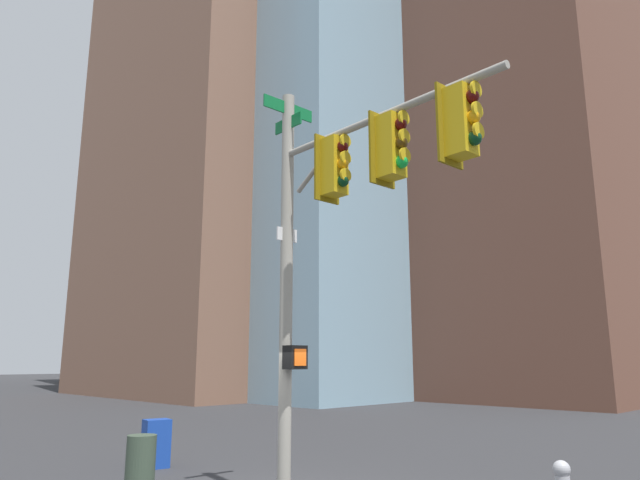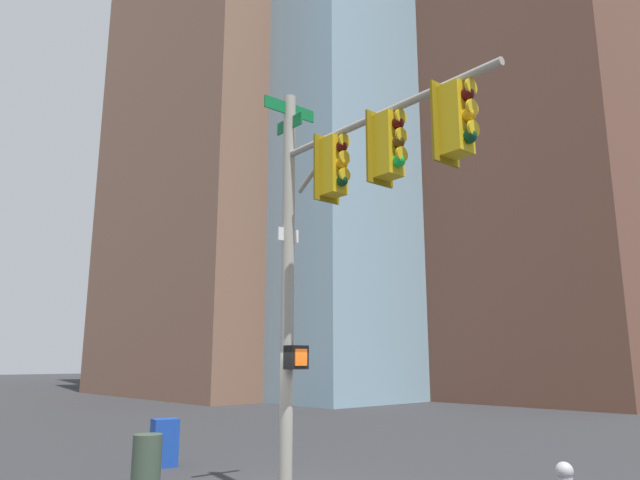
% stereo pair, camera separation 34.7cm
% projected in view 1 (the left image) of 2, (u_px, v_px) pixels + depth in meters
% --- Properties ---
extents(signal_pole_assembly, '(4.92, 1.16, 7.31)m').
position_uv_depth(signal_pole_assembly, '(342.00, 209.00, 9.47)').
color(signal_pole_assembly, '#9E998C').
rests_on(signal_pole_assembly, ground_plane).
extents(litter_bin, '(0.56, 0.56, 0.95)m').
position_uv_depth(litter_bin, '(141.00, 461.00, 11.06)').
color(litter_bin, '#384738').
rests_on(litter_bin, ground_plane).
extents(newspaper_box, '(0.54, 0.64, 1.05)m').
position_uv_depth(newspaper_box, '(156.00, 443.00, 13.02)').
color(newspaper_box, '#193FA5').
rests_on(newspaper_box, ground_plane).
extents(building_brick_nearside, '(26.33, 15.67, 42.50)m').
position_uv_depth(building_brick_nearside, '(444.00, 113.00, 44.93)').
color(building_brick_nearside, brown).
rests_on(building_brick_nearside, ground_plane).
extents(building_brick_midblock, '(18.06, 16.08, 33.58)m').
position_uv_depth(building_brick_midblock, '(228.00, 172.00, 45.16)').
color(building_brick_midblock, '#845B47').
rests_on(building_brick_midblock, ground_plane).
extents(building_glass_tower, '(29.34, 27.02, 59.44)m').
position_uv_depth(building_glass_tower, '(311.00, 62.00, 53.95)').
color(building_glass_tower, '#8CB2C6').
rests_on(building_glass_tower, ground_plane).
extents(building_brick_farside, '(20.17, 15.20, 49.72)m').
position_uv_depth(building_brick_farside, '(234.00, 190.00, 77.85)').
color(building_brick_farside, '#845B47').
rests_on(building_brick_farside, ground_plane).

